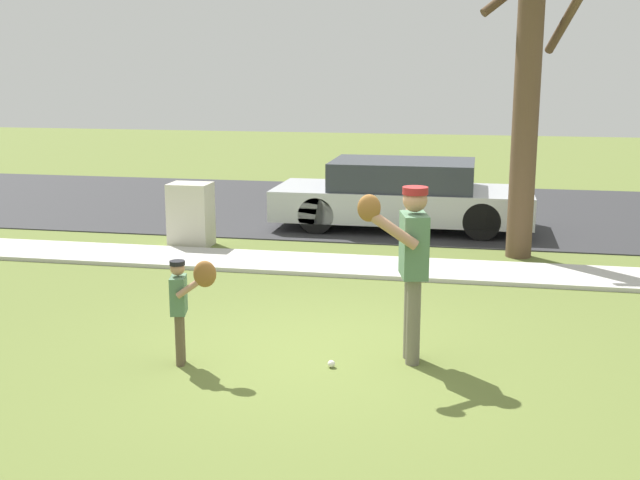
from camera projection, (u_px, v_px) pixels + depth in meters
ground_plane at (371, 270)px, 11.63m from camera, size 48.00×48.00×0.00m
sidewalk_strip at (372, 267)px, 11.72m from camera, size 36.00×1.20×0.06m
road_surface at (404, 209)px, 16.51m from camera, size 36.00×6.80×0.02m
person_adult at (410, 255)px, 7.82m from camera, size 0.69×0.77×1.77m
person_child at (185, 296)px, 7.80m from camera, size 0.53×0.37×1.10m
baseball at (331, 364)px, 7.88m from camera, size 0.07×0.07×0.07m
utility_cabinet at (191, 215)px, 13.11m from camera, size 0.67×0.52×1.04m
street_tree_near at (529, 64)px, 11.85m from camera, size 1.85×1.89×5.55m
parked_sedan_silver at (402, 195)px, 14.49m from camera, size 4.60×1.80×1.23m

